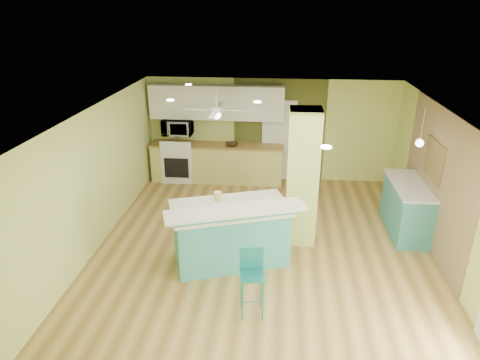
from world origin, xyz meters
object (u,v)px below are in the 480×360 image
fruit_bowl (232,144)px  canister (218,196)px  side_counter (407,208)px  bar_stool (252,271)px  peninsula (231,232)px

fruit_bowl → canister: (0.13, -3.22, 0.12)m
side_counter → canister: bearing=-162.8°
bar_stool → fruit_bowl: size_ratio=3.24×
peninsula → bar_stool: size_ratio=2.32×
peninsula → fruit_bowl: size_ratio=7.53×
side_counter → fruit_bowl: fruit_bowl is taller
bar_stool → peninsula: bearing=101.2°
fruit_bowl → canister: 3.23m
bar_stool → side_counter: (2.80, 2.60, -0.17)m
side_counter → peninsula: bearing=-157.6°
peninsula → side_counter: 3.51m
canister → fruit_bowl: bearing=92.4°
bar_stool → canister: 1.73m
bar_stool → side_counter: size_ratio=0.65×
peninsula → bar_stool: peninsula is taller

